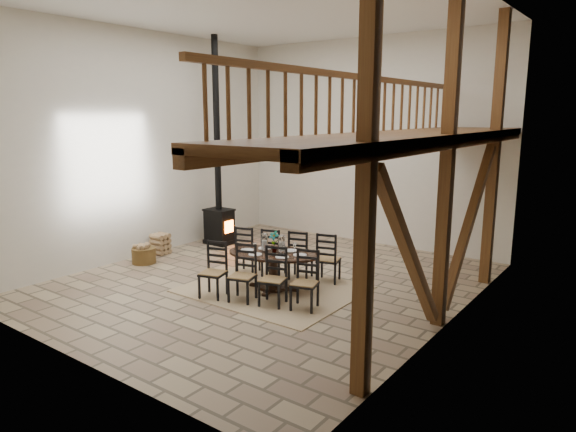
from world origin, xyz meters
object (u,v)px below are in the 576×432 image
Objects in this scene: dining_table at (273,271)px; log_basket at (144,255)px; log_stack at (161,244)px; wood_stove at (219,199)px.

dining_table is 3.35m from log_basket.
dining_table reaches higher than log_basket.
dining_table is at bearing -5.92° from log_stack.
log_basket is (-3.33, -0.32, -0.18)m from dining_table.
log_stack is at bearing -106.06° from wood_stove.
dining_table reaches higher than log_stack.
log_stack is at bearing 157.31° from dining_table.
log_basket is at bearing -94.73° from wood_stove.
log_basket is 0.74m from log_stack.
log_stack reaches higher than log_basket.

